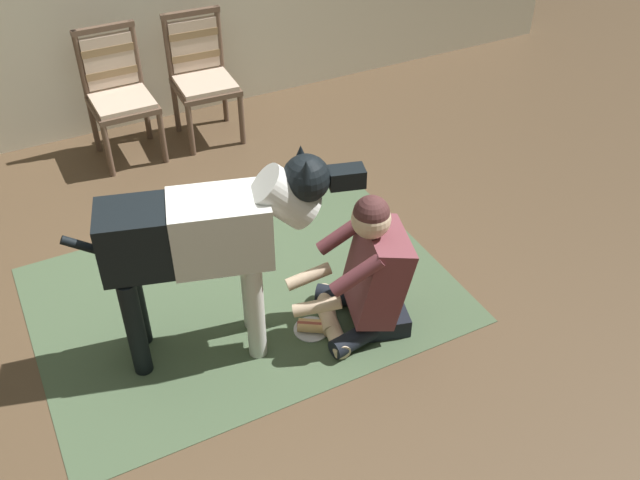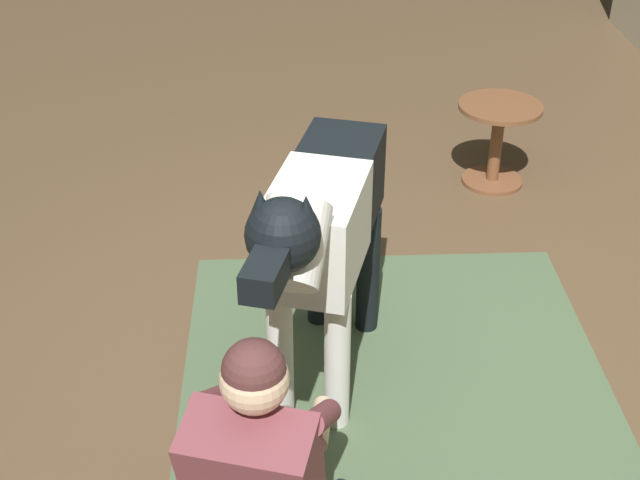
# 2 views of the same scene
# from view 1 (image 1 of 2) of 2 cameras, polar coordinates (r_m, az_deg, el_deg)

# --- Properties ---
(ground_plane) EXTENTS (15.76, 15.76, 0.00)m
(ground_plane) POSITION_cam_1_polar(r_m,az_deg,el_deg) (4.17, -8.85, -7.13)
(ground_plane) COLOR brown
(area_rug) EXTENTS (2.44, 1.78, 0.01)m
(area_rug) POSITION_cam_1_polar(r_m,az_deg,el_deg) (4.36, -6.06, -4.33)
(area_rug) COLOR #465A3D
(area_rug) RESTS_ON ground
(dining_chair_left_of_pair) EXTENTS (0.46, 0.47, 0.98)m
(dining_chair_left_of_pair) POSITION_cam_1_polar(r_m,az_deg,el_deg) (5.65, -15.87, 11.60)
(dining_chair_left_of_pair) COLOR brown
(dining_chair_left_of_pair) RESTS_ON ground
(dining_chair_right_of_pair) EXTENTS (0.48, 0.49, 0.98)m
(dining_chair_right_of_pair) POSITION_cam_1_polar(r_m,az_deg,el_deg) (5.79, -9.50, 13.19)
(dining_chair_right_of_pair) COLOR brown
(dining_chair_right_of_pair) RESTS_ON ground
(person_sitting_on_floor) EXTENTS (0.73, 0.59, 0.88)m
(person_sitting_on_floor) POSITION_cam_1_polar(r_m,az_deg,el_deg) (3.93, 3.87, -2.82)
(person_sitting_on_floor) COLOR black
(person_sitting_on_floor) RESTS_ON ground
(large_dog) EXTENTS (1.45, 0.56, 1.18)m
(large_dog) POSITION_cam_1_polar(r_m,az_deg,el_deg) (3.59, -8.81, 0.30)
(large_dog) COLOR silver
(large_dog) RESTS_ON ground
(hot_dog_on_plate) EXTENTS (0.20, 0.20, 0.06)m
(hot_dog_on_plate) POSITION_cam_1_polar(r_m,az_deg,el_deg) (4.11, -0.70, -6.95)
(hot_dog_on_plate) COLOR silver
(hot_dog_on_plate) RESTS_ON ground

